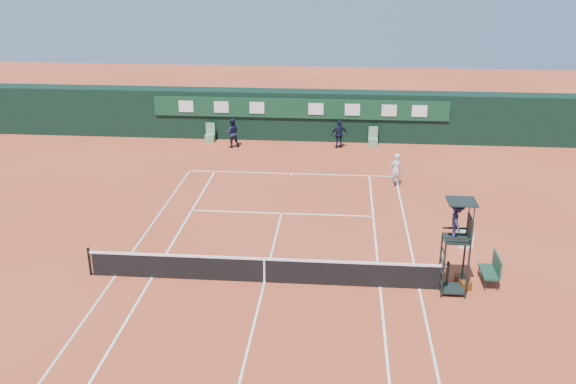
% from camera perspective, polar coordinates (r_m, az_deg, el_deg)
% --- Properties ---
extents(ground, '(90.00, 90.00, 0.00)m').
position_cam_1_polar(ground, '(23.21, -2.11, -8.02)').
color(ground, '#B84B2B').
rests_on(ground, ground).
extents(court_lines, '(11.05, 23.85, 0.01)m').
position_cam_1_polar(court_lines, '(23.20, -2.11, -8.01)').
color(court_lines, silver).
rests_on(court_lines, ground).
extents(tennis_net, '(12.90, 0.10, 1.10)m').
position_cam_1_polar(tennis_net, '(22.97, -2.12, -6.91)').
color(tennis_net, black).
rests_on(tennis_net, ground).
extents(back_wall, '(40.00, 1.65, 3.00)m').
position_cam_1_polar(back_wall, '(40.17, 1.10, 6.88)').
color(back_wall, black).
rests_on(back_wall, ground).
extents(linesman_chair_left, '(0.55, 0.50, 1.15)m').
position_cam_1_polar(linesman_chair_left, '(40.01, -6.94, 4.91)').
color(linesman_chair_left, '#5C8D64').
rests_on(linesman_chair_left, ground).
extents(linesman_chair_right, '(0.55, 0.50, 1.15)m').
position_cam_1_polar(linesman_chair_right, '(39.23, 7.56, 4.56)').
color(linesman_chair_right, '#5E9068').
rests_on(linesman_chair_right, ground).
extents(umpire_chair, '(0.96, 0.95, 3.42)m').
position_cam_1_polar(umpire_chair, '(22.20, 14.82, -3.08)').
color(umpire_chair, black).
rests_on(umpire_chair, ground).
extents(player_bench, '(0.55, 1.20, 1.10)m').
position_cam_1_polar(player_bench, '(23.96, 17.72, -6.49)').
color(player_bench, '#173927').
rests_on(player_bench, ground).
extents(tennis_bag, '(0.51, 0.85, 0.30)m').
position_cam_1_polar(tennis_bag, '(23.72, 15.29, -7.73)').
color(tennis_bag, black).
rests_on(tennis_bag, ground).
extents(cooler, '(0.57, 0.57, 0.65)m').
position_cam_1_polar(cooler, '(26.71, 15.52, -3.98)').
color(cooler, white).
rests_on(cooler, ground).
extents(tennis_ball, '(0.07, 0.07, 0.07)m').
position_cam_1_polar(tennis_ball, '(28.80, 5.47, -2.06)').
color(tennis_ball, gold).
rests_on(tennis_ball, ground).
extents(player, '(0.75, 0.66, 1.72)m').
position_cam_1_polar(player, '(32.42, 9.57, 1.95)').
color(player, silver).
rests_on(player, ground).
extents(ball_kid_left, '(1.02, 0.89, 1.77)m').
position_cam_1_polar(ball_kid_left, '(38.58, -4.99, 5.26)').
color(ball_kid_left, black).
rests_on(ball_kid_left, ground).
extents(ball_kid_right, '(1.06, 0.64, 1.70)m').
position_cam_1_polar(ball_kid_right, '(38.38, 4.57, 5.13)').
color(ball_kid_right, black).
rests_on(ball_kid_right, ground).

